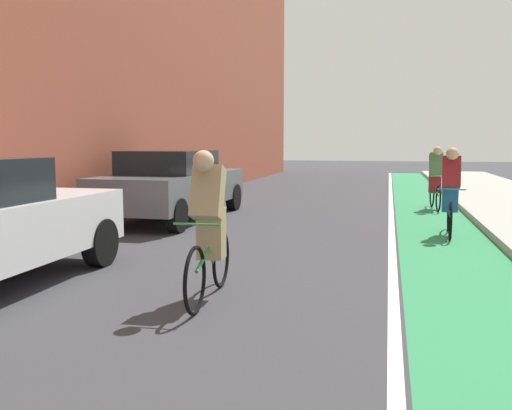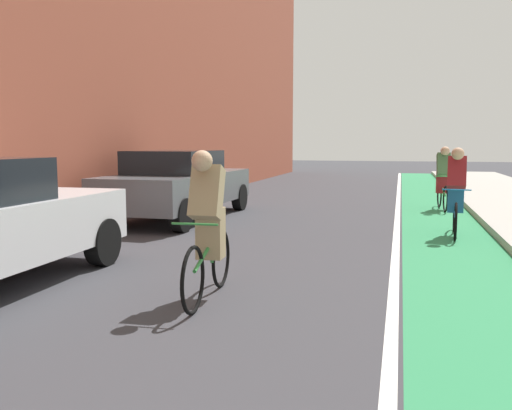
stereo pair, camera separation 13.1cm
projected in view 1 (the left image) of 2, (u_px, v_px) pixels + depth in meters
ground_plane at (287, 227)px, 11.09m from camera, size 83.23×83.23×0.00m
bike_lane_paint at (432, 218)px, 12.33m from camera, size 1.60×37.83×0.00m
lane_divider_stripe at (391, 217)px, 12.54m from camera, size 0.12×37.83×0.00m
parked_sedan_gray at (172, 184)px, 12.19m from camera, size 2.01×4.78×1.53m
cyclist_mid at (209, 222)px, 5.87m from camera, size 0.48×1.74×1.63m
cyclist_trailing at (451, 189)px, 9.99m from camera, size 0.48×1.73×1.62m
cyclist_far at (436, 176)px, 13.93m from camera, size 0.48×1.71×1.61m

